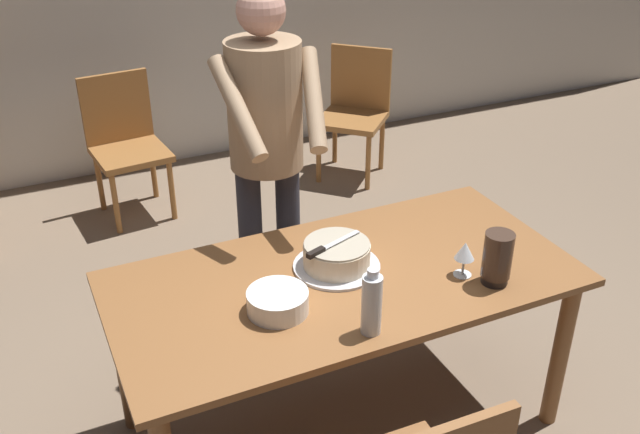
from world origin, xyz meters
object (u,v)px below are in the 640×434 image
Objects in this scene: cake_knife at (323,249)px; person_cutting_cake at (267,139)px; hurricane_lamp at (497,258)px; background_chair_1 at (126,141)px; main_dining_table at (344,298)px; cake_on_platter at (336,256)px; water_bottle at (372,304)px; wine_glass_near at (465,252)px; plate_stack at (278,302)px; background_chair_0 at (355,108)px.

person_cutting_cake is (0.02, 0.61, 0.21)m from cake_knife.
cake_knife is 0.65m from hurricane_lamp.
background_chair_1 is at bearing 108.72° from hurricane_lamp.
main_dining_table is 8.49× the size of hurricane_lamp.
water_bottle reaches higher than cake_on_platter.
water_bottle is at bearing -91.03° from person_cutting_cake.
water_bottle is 0.57m from hurricane_lamp.
cake_knife is at bearing 149.06° from main_dining_table.
wine_glass_near is 0.69× the size of hurricane_lamp.
cake_on_platter is 1.36× the size of water_bottle.
plate_stack is 0.73m from wine_glass_near.
water_bottle is at bearing -44.75° from plate_stack.
wine_glass_near reaches higher than plate_stack.
plate_stack is (-0.31, -0.10, 0.14)m from main_dining_table.
plate_stack is (-0.24, -0.14, -0.08)m from cake_knife.
main_dining_table is 8.10× the size of plate_stack.
water_bottle reaches higher than main_dining_table.
cake_knife is at bearing 150.59° from hurricane_lamp.
cake_knife is 1.25× the size of hurricane_lamp.
background_chair_1 is (-0.80, 2.51, -0.36)m from wine_glass_near.
main_dining_table is 12.38× the size of wine_glass_near.
hurricane_lamp is 0.23× the size of background_chair_1.
main_dining_table is at bearing -118.41° from background_chair_0.
hurricane_lamp is at bearing -105.96° from background_chair_0.
hurricane_lamp is at bearing 6.71° from water_bottle.
plate_stack is at bearing -151.78° from cake_on_platter.
wine_glass_near is 0.16× the size of background_chair_0.
cake_on_platter is 1.62× the size of hurricane_lamp.
background_chair_0 is 1.00× the size of background_chair_1.
hurricane_lamp is at bearing -29.19° from main_dining_table.
cake_knife is at bearing 30.47° from plate_stack.
water_bottle is at bearing -173.29° from hurricane_lamp.
person_cutting_cake is at bearing -128.47° from background_chair_0.
wine_glass_near is 0.51m from water_bottle.
cake_on_platter is 0.60m from hurricane_lamp.
person_cutting_cake is 1.80m from background_chair_1.
person_cutting_cake reaches higher than hurricane_lamp.
plate_stack is 0.85m from person_cutting_cake.
person_cutting_cake reaches higher than cake_on_platter.
person_cutting_cake reaches higher than cake_knife.
main_dining_table is 0.60m from hurricane_lamp.
cake_knife is at bearing -120.23° from background_chair_0.
background_chair_1 is at bearing 97.94° from cake_knife.
background_chair_1 is at bearing 91.76° from plate_stack.
cake_on_platter is at bearing 19.33° from cake_knife.
wine_glass_near is 0.12m from hurricane_lamp.
background_chair_0 reaches higher than cake_knife.
water_bottle is 0.28× the size of background_chair_1.
background_chair_0 reaches higher than plate_stack.
cake_on_platter is at bearing 91.37° from main_dining_table.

